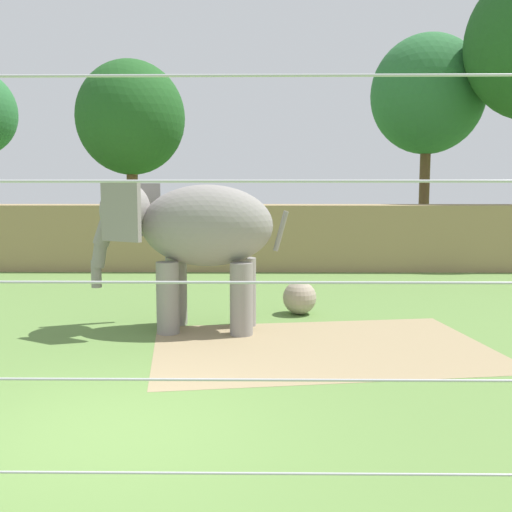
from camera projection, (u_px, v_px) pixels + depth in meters
The scene contains 8 objects.
ground_plane at pixel (109, 430), 6.46m from camera, with size 120.00×120.00×0.00m, color #5B7F3D.
dirt_patch at pixel (321, 347), 9.84m from camera, with size 5.65×3.69×0.01m, color #937F5B.
embankment_wall at pixel (212, 237), 19.46m from camera, with size 36.00×1.80×2.15m, color #997F56.
elephant at pixel (192, 232), 10.91m from camera, with size 3.80×1.63×2.82m.
enrichment_ball at pixel (300, 298), 12.40m from camera, with size 0.72×0.72×0.72m, color gray.
cable_fence at pixel (17, 316), 4.04m from camera, with size 10.59×0.27×3.57m.
tree_far_left at pixel (131, 119), 22.79m from camera, with size 4.26×4.26×7.70m.
tree_behind_wall at pixel (427, 95), 24.49m from camera, with size 4.76×4.76×9.16m.
Camera 1 is at (1.72, -6.18, 2.68)m, focal length 40.61 mm.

